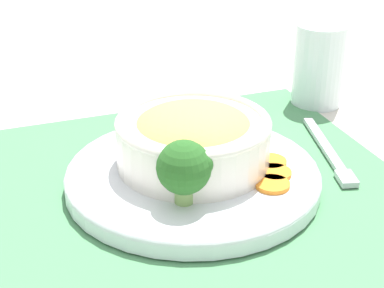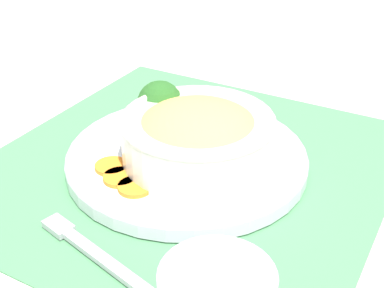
# 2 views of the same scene
# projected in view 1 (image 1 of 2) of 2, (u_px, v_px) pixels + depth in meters

# --- Properties ---
(ground_plane) EXTENTS (4.00, 4.00, 0.00)m
(ground_plane) POSITION_uv_depth(u_px,v_px,m) (193.00, 187.00, 0.74)
(ground_plane) COLOR beige
(placemat) EXTENTS (0.50, 0.48, 0.00)m
(placemat) POSITION_uv_depth(u_px,v_px,m) (193.00, 186.00, 0.74)
(placemat) COLOR #4C8C59
(placemat) RESTS_ON ground_plane
(plate) EXTENTS (0.29, 0.29, 0.02)m
(plate) POSITION_uv_depth(u_px,v_px,m) (193.00, 176.00, 0.74)
(plate) COLOR silver
(plate) RESTS_ON placemat
(bowl) EXTENTS (0.18, 0.18, 0.07)m
(bowl) POSITION_uv_depth(u_px,v_px,m) (193.00, 137.00, 0.74)
(bowl) COLOR silver
(bowl) RESTS_ON plate
(broccoli_floret) EXTENTS (0.06, 0.06, 0.07)m
(broccoli_floret) POSITION_uv_depth(u_px,v_px,m) (184.00, 168.00, 0.66)
(broccoli_floret) COLOR #84AD5B
(broccoli_floret) RESTS_ON plate
(carrot_slice_near) EXTENTS (0.04, 0.04, 0.01)m
(carrot_slice_near) POSITION_uv_depth(u_px,v_px,m) (272.00, 184.00, 0.70)
(carrot_slice_near) COLOR orange
(carrot_slice_near) RESTS_ON plate
(carrot_slice_middle) EXTENTS (0.04, 0.04, 0.01)m
(carrot_slice_middle) POSITION_uv_depth(u_px,v_px,m) (275.00, 173.00, 0.73)
(carrot_slice_middle) COLOR orange
(carrot_slice_middle) RESTS_ON plate
(carrot_slice_far) EXTENTS (0.04, 0.04, 0.01)m
(carrot_slice_far) POSITION_uv_depth(u_px,v_px,m) (270.00, 162.00, 0.75)
(carrot_slice_far) COLOR orange
(carrot_slice_far) RESTS_ON plate
(water_glass) EXTENTS (0.08, 0.08, 0.12)m
(water_glass) POSITION_uv_depth(u_px,v_px,m) (319.00, 69.00, 0.94)
(water_glass) COLOR silver
(water_glass) RESTS_ON ground_plane
(fork) EXTENTS (0.06, 0.18, 0.01)m
(fork) POSITION_uv_depth(u_px,v_px,m) (332.00, 156.00, 0.80)
(fork) COLOR #B7B7BC
(fork) RESTS_ON placemat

